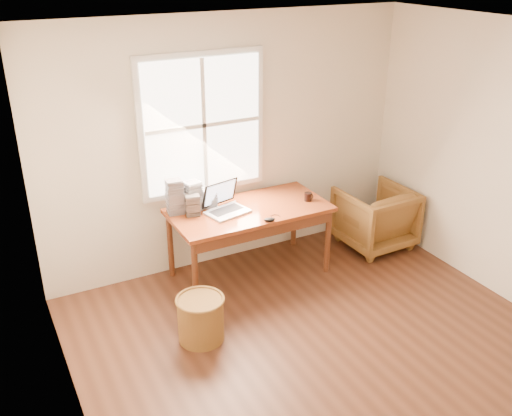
{
  "coord_description": "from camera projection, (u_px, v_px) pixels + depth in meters",
  "views": [
    {
      "loc": [
        -2.35,
        -2.85,
        3.12
      ],
      "look_at": [
        -0.0,
        1.65,
        0.81
      ],
      "focal_mm": 40.0,
      "sensor_mm": 36.0,
      "label": 1
    }
  ],
  "objects": [
    {
      "name": "cd_stack_c",
      "position": [
        175.0,
        197.0,
        5.54
      ],
      "size": [
        0.17,
        0.15,
        0.35
      ],
      "primitive_type": "cube",
      "rotation": [
        0.0,
        0.0,
        -0.1
      ],
      "color": "#A8A9B6",
      "rests_on": "desk"
    },
    {
      "name": "room_shell",
      "position": [
        348.0,
        220.0,
        4.16
      ],
      "size": [
        4.04,
        4.54,
        2.64
      ],
      "color": "#4E2B1A",
      "rests_on": "ground"
    },
    {
      "name": "cd_stack_a",
      "position": [
        193.0,
        196.0,
        5.62
      ],
      "size": [
        0.17,
        0.16,
        0.3
      ],
      "primitive_type": "cube",
      "rotation": [
        0.0,
        0.0,
        0.17
      ],
      "color": "silver",
      "rests_on": "desk"
    },
    {
      "name": "coffee_mug",
      "position": [
        308.0,
        197.0,
        5.87
      ],
      "size": [
        0.08,
        0.08,
        0.09
      ],
      "primitive_type": "cylinder",
      "rotation": [
        0.0,
        0.0,
        0.01
      ],
      "color": "black",
      "rests_on": "desk"
    },
    {
      "name": "mouse",
      "position": [
        269.0,
        220.0,
        5.44
      ],
      "size": [
        0.12,
        0.1,
        0.04
      ],
      "primitive_type": "ellipsoid",
      "rotation": [
        0.0,
        0.0,
        -0.39
      ],
      "color": "black",
      "rests_on": "desk"
    },
    {
      "name": "wicker_stool",
      "position": [
        201.0,
        319.0,
        4.93
      ],
      "size": [
        0.48,
        0.48,
        0.4
      ],
      "primitive_type": "cylinder",
      "rotation": [
        0.0,
        0.0,
        0.24
      ],
      "color": "brown",
      "rests_on": "room_shell"
    },
    {
      "name": "laptop",
      "position": [
        227.0,
        200.0,
        5.56
      ],
      "size": [
        0.46,
        0.47,
        0.28
      ],
      "primitive_type": null,
      "rotation": [
        0.0,
        0.0,
        0.24
      ],
      "color": "silver",
      "rests_on": "desk"
    },
    {
      "name": "cd_stack_d",
      "position": [
        209.0,
        198.0,
        5.72
      ],
      "size": [
        0.17,
        0.16,
        0.19
      ],
      "primitive_type": "cube",
      "rotation": [
        0.0,
        0.0,
        -0.23
      ],
      "color": "silver",
      "rests_on": "desk"
    },
    {
      "name": "armchair",
      "position": [
        375.0,
        217.0,
        6.47
      ],
      "size": [
        0.76,
        0.78,
        0.7
      ],
      "primitive_type": "imported",
      "rotation": [
        0.0,
        0.0,
        3.17
      ],
      "color": "brown",
      "rests_on": "room_shell"
    },
    {
      "name": "desk",
      "position": [
        249.0,
        210.0,
        5.73
      ],
      "size": [
        1.6,
        0.8,
        0.04
      ],
      "primitive_type": "cube",
      "color": "brown",
      "rests_on": "room_shell"
    },
    {
      "name": "cd_stack_b",
      "position": [
        192.0,
        205.0,
        5.54
      ],
      "size": [
        0.16,
        0.15,
        0.21
      ],
      "primitive_type": "cube",
      "rotation": [
        0.0,
        0.0,
        -0.24
      ],
      "color": "#242428",
      "rests_on": "desk"
    }
  ]
}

